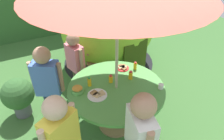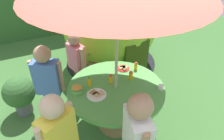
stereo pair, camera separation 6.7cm
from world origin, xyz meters
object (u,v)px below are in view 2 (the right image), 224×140
Objects in this scene: plate_front_edge at (97,94)px; snack_bowl at (77,89)px; dome_tent at (111,27)px; child_in_blue_shirt at (47,77)px; juice_bottle_center_front at (131,76)px; child_in_yellow_shirt at (58,134)px; plate_center_back at (123,68)px; cup_near at (161,87)px; plate_far_left at (143,98)px; juice_bottle_near_right at (136,66)px; wooden_chair at (99,50)px; potted_plant at (20,94)px; juice_bottle_near_left at (111,79)px; juice_bottle_far_right at (89,81)px; child_in_pink_shirt at (76,57)px; garden_table at (116,94)px; child_in_white_shirt at (137,135)px.

snack_bowl is at bearing 139.21° from plate_front_edge.
dome_tent is at bearing 60.37° from plate_front_edge.
plate_front_edge is (0.50, -0.49, -0.09)m from child_in_blue_shirt.
dome_tent is 17.43× the size of juice_bottle_center_front.
plate_front_edge is at bearing 8.94° from child_in_yellow_shirt.
plate_center_back is 2.70× the size of cup_near.
child_in_yellow_shirt reaches higher than plate_far_left.
plate_front_edge and plate_far_left have the same top height.
juice_bottle_near_right is at bearing 97.52° from cup_near.
wooden_chair is 1.53m from potted_plant.
juice_bottle_near_left reaches higher than snack_bowl.
dome_tent reaches higher than juice_bottle_near_left.
child_in_yellow_shirt is at bearing -128.81° from juice_bottle_far_right.
child_in_yellow_shirt is 1.06m from juice_bottle_near_left.
plate_center_back is (1.48, -0.49, 0.35)m from potted_plant.
snack_bowl reaches higher than plate_center_back.
child_in_pink_shirt reaches higher than juice_bottle_near_left.
child_in_pink_shirt reaches higher than snack_bowl.
child_in_white_shirt is at bearing -102.58° from garden_table.
juice_bottle_near_right is at bearing 20.62° from child_in_blue_shirt.
child_in_pink_shirt is 0.96m from juice_bottle_near_right.
plate_front_edge is 0.23m from juice_bottle_far_right.
potted_plant is 0.71m from child_in_blue_shirt.
cup_near is (0.52, -0.41, -0.02)m from juice_bottle_near_left.
garden_table is at bearing 122.64° from plate_far_left.
cup_near is at bearing 0.75° from child_in_blue_shirt.
snack_bowl is 0.26m from plate_front_edge.
potted_plant is 2.63× the size of plate_front_edge.
child_in_yellow_shirt reaches higher than child_in_blue_shirt.
child_in_white_shirt reaches higher than juice_bottle_near_left.
snack_bowl is 0.82× the size of plate_far_left.
dome_tent is 11.93× the size of plate_center_back.
juice_bottle_center_front is at bearing -114.18° from dome_tent.
wooden_chair is 0.46× the size of dome_tent.
plate_center_back is at bearing -8.96° from child_in_white_shirt.
dome_tent is 1.72× the size of child_in_blue_shirt.
juice_bottle_near_right reaches higher than plate_far_left.
plate_center_back is at bearing 14.99° from juice_bottle_far_right.
snack_bowl is 0.47m from juice_bottle_near_left.
garden_table is at bearing -90.00° from wooden_chair.
potted_plant is at bearing 145.12° from garden_table.
child_in_pink_shirt is 0.79m from snack_bowl.
snack_bowl is 1.07m from cup_near.
wooden_chair is 1.22m from juice_bottle_center_front.
child_in_yellow_shirt is 8.43× the size of snack_bowl.
garden_table is 0.95× the size of child_in_white_shirt.
child_in_pink_shirt is (-0.93, -0.73, -0.06)m from dome_tent.
wooden_chair is 1.54× the size of potted_plant.
potted_plant is 2.03m from child_in_white_shirt.
dome_tent reaches higher than garden_table.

